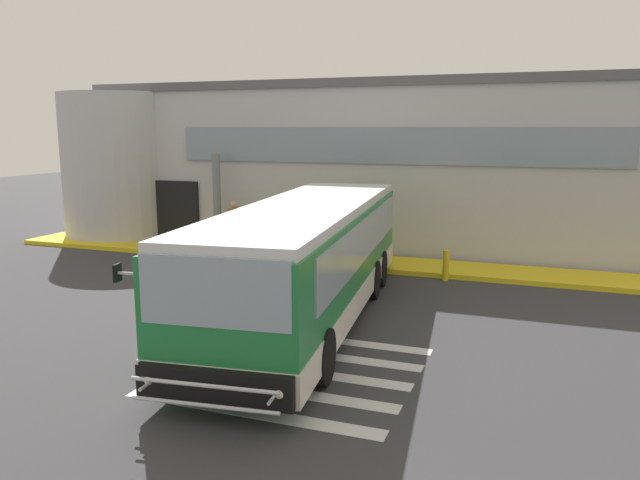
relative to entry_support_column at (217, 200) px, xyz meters
The scene contains 9 objects.
ground_plane 7.58m from the entry_support_column, 47.21° to the right, with size 80.00×90.00×0.02m, color #353538.
bay_paint_stripes 12.02m from the entry_support_column, 53.91° to the right, with size 4.40×3.96×0.01m.
terminal_building 7.66m from the entry_support_column, 55.23° to the left, with size 22.85×13.80×6.01m.
boarding_curb 5.32m from the entry_support_column, ahead, with size 25.05×2.00×0.15m, color yellow.
entry_support_column is the anchor object (origin of this frame).
bus_main_foreground 9.04m from the entry_support_column, 47.42° to the right, with size 3.82×11.35×2.70m.
passenger_near_column 1.08m from the entry_support_column, 12.46° to the right, with size 0.58×0.43×1.68m.
passenger_by_doorway 1.88m from the entry_support_column, 14.17° to the right, with size 0.59×0.24×1.68m.
safety_bollard_yellow 8.79m from the entry_support_column, 11.96° to the right, with size 0.18×0.18×0.90m, color yellow.
Camera 1 is at (6.18, -14.09, 4.38)m, focal length 34.83 mm.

